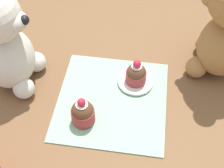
{
  "coord_description": "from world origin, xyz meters",
  "views": [
    {
      "loc": [
        -0.4,
        -0.06,
        0.54
      ],
      "look_at": [
        0.0,
        0.0,
        0.06
      ],
      "focal_mm": 50.0,
      "sensor_mm": 36.0,
      "label": 1
    }
  ],
  "objects": [
    {
      "name": "ground_plane",
      "position": [
        0.0,
        0.0,
        0.0
      ],
      "size": [
        4.0,
        4.0,
        0.0
      ],
      "primitive_type": "plane",
      "color": "brown"
    },
    {
      "name": "teddy_bear_cream",
      "position": [
        0.03,
        0.22,
        0.11
      ],
      "size": [
        0.13,
        0.12,
        0.24
      ],
      "rotation": [
        0.0,
        0.0,
        -0.03
      ],
      "color": "beige",
      "rests_on": "ground_plane"
    },
    {
      "name": "knitted_placemat",
      "position": [
        0.0,
        0.0,
        0.0
      ],
      "size": [
        0.24,
        0.23,
        0.01
      ],
      "primitive_type": "cube",
      "color": "#8EBC99",
      "rests_on": "ground_plane"
    },
    {
      "name": "cupcake_near_cream_bear",
      "position": [
        -0.06,
        0.05,
        0.03
      ],
      "size": [
        0.05,
        0.05,
        0.07
      ],
      "color": "#993333",
      "rests_on": "knitted_placemat"
    },
    {
      "name": "saucer_plate",
      "position": [
        0.05,
        -0.05,
        0.01
      ],
      "size": [
        0.08,
        0.08,
        0.01
      ],
      "primitive_type": "cylinder",
      "color": "white",
      "rests_on": "knitted_placemat"
    },
    {
      "name": "cupcake_near_tan_bear",
      "position": [
        0.05,
        -0.05,
        0.03
      ],
      "size": [
        0.05,
        0.05,
        0.06
      ],
      "color": "#993333",
      "rests_on": "saucer_plate"
    }
  ]
}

